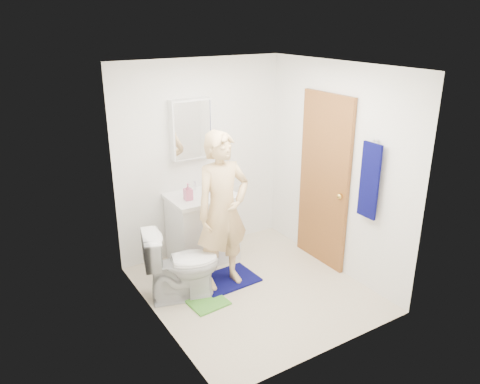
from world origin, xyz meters
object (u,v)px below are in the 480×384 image
object	(u,v)px
vanity_cabinet	(203,229)
soap_dispenser	(188,192)
toothbrush_cup	(210,187)
towel	(369,181)
toilet	(182,264)
medicine_cabinet	(191,129)
man	(223,211)

from	to	relation	value
vanity_cabinet	soap_dispenser	world-z (taller)	soap_dispenser
toothbrush_cup	vanity_cabinet	bearing A→B (deg)	-155.07
towel	toilet	distance (m)	2.13
medicine_cabinet	towel	xyz separation A→B (m)	(1.18, -1.71, -0.35)
towel	toilet	world-z (taller)	towel
medicine_cabinet	toothbrush_cup	xyz separation A→B (m)	(0.15, -0.15, -0.70)
toilet	man	distance (m)	0.70
vanity_cabinet	soap_dispenser	xyz separation A→B (m)	(-0.20, -0.06, 0.55)
soap_dispenser	man	world-z (taller)	man
medicine_cabinet	toothbrush_cup	size ratio (longest dim) A/B	5.39
medicine_cabinet	soap_dispenser	world-z (taller)	medicine_cabinet
vanity_cabinet	man	distance (m)	0.81
towel	soap_dispenser	world-z (taller)	towel
towel	vanity_cabinet	bearing A→B (deg)	128.47
medicine_cabinet	man	distance (m)	1.12
vanity_cabinet	soap_dispenser	bearing A→B (deg)	-163.58
toothbrush_cup	man	xyz separation A→B (m)	(-0.23, -0.71, -0.01)
soap_dispenser	man	xyz separation A→B (m)	(0.12, -0.58, -0.06)
vanity_cabinet	toothbrush_cup	xyz separation A→B (m)	(0.15, 0.07, 0.50)
soap_dispenser	toothbrush_cup	distance (m)	0.38
medicine_cabinet	towel	distance (m)	2.11
vanity_cabinet	towel	bearing A→B (deg)	-51.53
towel	toothbrush_cup	size ratio (longest dim) A/B	6.16
toilet	man	xyz separation A→B (m)	(0.50, -0.01, 0.49)
vanity_cabinet	soap_dispenser	size ratio (longest dim) A/B	4.03
medicine_cabinet	soap_dispenser	size ratio (longest dim) A/B	3.53
towel	soap_dispenser	size ratio (longest dim) A/B	4.03
soap_dispenser	toothbrush_cup	bearing A→B (deg)	20.18
toilet	soap_dispenser	world-z (taller)	soap_dispenser
soap_dispenser	toothbrush_cup	size ratio (longest dim) A/B	1.53
towel	toothbrush_cup	distance (m)	1.90
vanity_cabinet	towel	size ratio (longest dim) A/B	1.00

